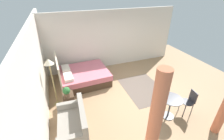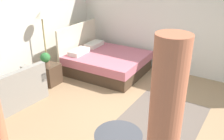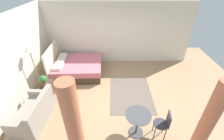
# 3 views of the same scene
# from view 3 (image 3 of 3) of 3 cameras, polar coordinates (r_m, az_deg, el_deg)

# --- Properties ---
(ground_plane) EXTENTS (8.23, 9.54, 0.02)m
(ground_plane) POSITION_cam_3_polar(r_m,az_deg,el_deg) (5.48, 2.82, -9.99)
(ground_plane) COLOR #9E7A56
(wall_back) EXTENTS (8.23, 0.12, 2.76)m
(wall_back) POSITION_cam_3_polar(r_m,az_deg,el_deg) (5.53, -32.93, 2.20)
(wall_back) COLOR silver
(wall_back) RESTS_ON ground
(wall_right) EXTENTS (0.12, 6.54, 2.76)m
(wall_right) POSITION_cam_3_polar(r_m,az_deg,el_deg) (7.03, 2.23, 13.50)
(wall_right) COLOR silver
(wall_right) RESTS_ON ground
(area_rug) EXTENTS (1.98, 1.48, 0.01)m
(area_rug) POSITION_cam_3_polar(r_m,az_deg,el_deg) (5.61, 7.01, -8.90)
(area_rug) COLOR #66564C
(area_rug) RESTS_ON ground
(bed) EXTENTS (1.80, 2.07, 1.24)m
(bed) POSITION_cam_3_polar(r_m,az_deg,el_deg) (6.66, -13.30, 1.10)
(bed) COLOR #473323
(bed) RESTS_ON ground
(couch) EXTENTS (1.42, 0.85, 0.85)m
(couch) POSITION_cam_3_polar(r_m,az_deg,el_deg) (5.08, -27.09, -14.24)
(couch) COLOR gray
(couch) RESTS_ON ground
(nightstand) EXTENTS (0.43, 0.36, 0.52)m
(nightstand) POSITION_cam_3_polar(r_m,az_deg,el_deg) (5.86, -22.74, -6.32)
(nightstand) COLOR #473323
(nightstand) RESTS_ON ground
(potted_plant) EXTENTS (0.24, 0.24, 0.35)m
(potted_plant) POSITION_cam_3_polar(r_m,az_deg,el_deg) (5.55, -24.30, -3.38)
(potted_plant) COLOR brown
(potted_plant) RESTS_ON nightstand
(floor_lamp) EXTENTS (0.30, 0.30, 1.77)m
(floor_lamp) POSITION_cam_3_polar(r_m,az_deg,el_deg) (5.60, -28.23, 5.37)
(floor_lamp) COLOR #99844C
(floor_lamp) RESTS_ON ground
(balcony_table) EXTENTS (0.66, 0.66, 0.72)m
(balcony_table) POSITION_cam_3_polar(r_m,az_deg,el_deg) (4.18, 9.52, -18.11)
(balcony_table) COLOR #3F3F44
(balcony_table) RESTS_ON ground
(cafe_chair_near_window) EXTENTS (0.43, 0.43, 0.87)m
(cafe_chair_near_window) POSITION_cam_3_polar(r_m,az_deg,el_deg) (4.25, 18.93, -18.19)
(cafe_chair_near_window) COLOR #2D2D33
(cafe_chair_near_window) RESTS_ON ground
(curtain_left) EXTENTS (0.23, 0.23, 2.48)m
(curtain_left) POSITION_cam_3_polar(r_m,az_deg,el_deg) (3.37, 30.06, -20.74)
(curtain_left) COLOR #D1704C
(curtain_left) RESTS_ON ground
(curtain_right) EXTENTS (0.28, 0.28, 2.48)m
(curtain_right) POSITION_cam_3_polar(r_m,az_deg,el_deg) (3.05, -13.31, -23.06)
(curtain_right) COLOR #D1704C
(curtain_right) RESTS_ON ground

